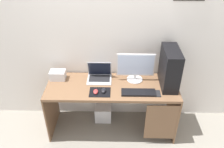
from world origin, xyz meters
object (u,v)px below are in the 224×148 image
Objects in this scene: mouse_right at (96,92)px; pc_tower at (170,68)px; laptop at (99,76)px; cell_phone at (158,94)px; mouse_left at (104,90)px; projector at (58,75)px; subwoofer at (103,112)px; keyboard at (138,93)px; monitor at (135,67)px.

pc_tower is at bearing 12.15° from mouse_right.
laptop is 2.44× the size of cell_phone.
pc_tower is 5.22× the size of mouse_left.
mouse_left is (0.62, -0.27, -0.04)m from projector.
laptop is 0.80m from cell_phone.
pc_tower is 0.35m from cell_phone.
mouse_left is 1.00× the size of mouse_right.
cell_phone is at bearing -25.67° from subwoofer.
pc_tower reaches higher than subwoofer.
projector is 1.32m from cell_phone.
subwoofer is at bearing 96.17° from mouse_left.
pc_tower is 0.96m from mouse_right.
keyboard is at bearing 0.55° from mouse_right.
pc_tower reaches higher than keyboard.
monitor is 2.43× the size of projector.
subwoofer is (0.04, 0.02, -0.67)m from laptop.
pc_tower reaches higher than laptop.
monitor is 1.53× the size of laptop.
mouse_left is at bearing 177.66° from cell_phone.
monitor is 0.49m from laptop.
mouse_right is 0.74× the size of cell_phone.
cell_phone is (0.76, -0.00, -0.02)m from mouse_right.
projector reaches higher than subwoofer.
keyboard is 4.38× the size of mouse_right.
subwoofer is (-0.03, 0.31, -0.65)m from mouse_left.
laptop is 0.55m from projector.
keyboard is at bearing 178.26° from cell_phone.
projector reaches higher than mouse_left.
monitor is at bearing 30.37° from mouse_right.
projector reaches higher than mouse_right.
monitor is at bearing 33.53° from mouse_left.
pc_tower is at bearing -12.91° from monitor.
projector is at bearing -176.75° from subwoofer.
monitor is at bearing -2.47° from laptop.
subwoofer is at bearing 154.33° from cell_phone.
mouse_left is (-0.40, -0.27, -0.18)m from monitor.
projector is 0.48× the size of keyboard.
cell_phone is at bearing -0.16° from mouse_right.
cell_phone is 0.55× the size of subwoofer.
laptop is 0.76× the size of keyboard.
projector is (-1.02, 0.01, -0.14)m from monitor.
pc_tower reaches higher than monitor.
mouse_left is at bearing -23.78° from projector.
cell_phone is at bearing -23.17° from laptop.
mouse_left is (-0.43, 0.02, 0.01)m from keyboard.
laptop is at bearing 1.25° from projector.
keyboard is 0.85m from subwoofer.
projector is 0.61m from mouse_right.
monitor is (-0.41, 0.09, -0.05)m from pc_tower.
mouse_right reaches higher than keyboard.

